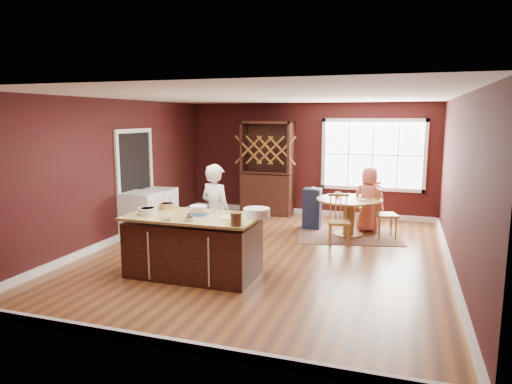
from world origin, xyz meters
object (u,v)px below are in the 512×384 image
(dining_table, at_px, (349,209))
(dryer, at_px, (159,210))
(layer_cake, at_px, (199,211))
(chair_north, at_px, (366,204))
(high_chair, at_px, (312,208))
(chair_south, at_px, (339,220))
(baker, at_px, (216,213))
(seated_woman, at_px, (369,200))
(kitchen_island, at_px, (193,247))
(washer, at_px, (142,215))
(hutch, at_px, (267,168))
(chair_east, at_px, (386,213))
(toddler, at_px, (315,191))

(dining_table, height_order, dryer, dryer)
(dining_table, bearing_deg, layer_cake, -121.21)
(chair_north, xyz_separation_m, high_chair, (-1.09, -0.36, -0.07))
(chair_south, bearing_deg, baker, -152.75)
(dining_table, xyz_separation_m, seated_woman, (0.35, 0.43, 0.14))
(kitchen_island, bearing_deg, seated_woman, 57.12)
(layer_cake, relative_size, washer, 0.39)
(seated_woman, xyz_separation_m, dryer, (-4.18, -1.26, -0.23))
(dining_table, distance_m, high_chair, 0.90)
(baker, bearing_deg, chair_north, -105.15)
(layer_cake, bearing_deg, hutch, 93.80)
(layer_cake, distance_m, washer, 2.59)
(chair_north, bearing_deg, washer, -11.82)
(layer_cake, bearing_deg, chair_east, 50.42)
(washer, bearing_deg, high_chair, 31.30)
(washer, bearing_deg, kitchen_island, -40.75)
(chair_east, height_order, dryer, chair_east)
(hutch, bearing_deg, seated_woman, -22.46)
(chair_north, relative_size, high_chair, 1.15)
(chair_south, distance_m, toddler, 1.37)
(dining_table, xyz_separation_m, chair_east, (0.72, 0.05, -0.03))
(baker, bearing_deg, seated_woman, -108.86)
(high_chair, bearing_deg, washer, -150.69)
(toddler, bearing_deg, high_chair, 170.52)
(hutch, distance_m, dryer, 2.93)
(toddler, height_order, dryer, toddler)
(layer_cake, xyz_separation_m, toddler, (1.11, 3.41, -0.18))
(seated_woman, bearing_deg, washer, 9.95)
(chair_east, xyz_separation_m, high_chair, (-1.54, 0.31, -0.05))
(kitchen_island, bearing_deg, chair_south, 51.23)
(baker, height_order, layer_cake, baker)
(high_chair, bearing_deg, kitchen_island, -109.86)
(chair_north, xyz_separation_m, dryer, (-4.10, -1.55, -0.07))
(toddler, bearing_deg, baker, -112.67)
(dining_table, distance_m, baker, 3.03)
(kitchen_island, height_order, dryer, kitchen_island)
(baker, height_order, seated_woman, baker)
(kitchen_island, distance_m, dining_table, 3.66)
(seated_woman, height_order, high_chair, seated_woman)
(baker, height_order, chair_east, baker)
(chair_north, distance_m, hutch, 2.62)
(dining_table, bearing_deg, high_chair, 156.12)
(dining_table, distance_m, chair_east, 0.72)
(chair_east, height_order, hutch, hutch)
(toddler, distance_m, hutch, 1.83)
(chair_east, distance_m, dryer, 4.63)
(kitchen_island, relative_size, dining_table, 1.52)
(dining_table, bearing_deg, kitchen_island, -121.91)
(seated_woman, bearing_deg, chair_north, -88.98)
(layer_cake, height_order, toddler, layer_cake)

